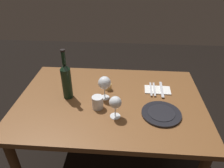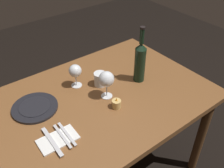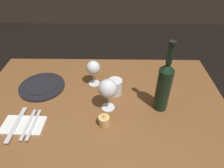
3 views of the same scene
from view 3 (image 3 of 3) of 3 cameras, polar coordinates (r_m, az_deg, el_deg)
The scene contains 11 objects.
dining_table at distance 1.09m, azimuth -3.08°, elevation -9.40°, with size 1.30×0.90×0.74m.
wine_glass_left at distance 0.93m, azimuth -1.24°, elevation -1.46°, with size 0.09×0.09×0.17m.
wine_glass_right at distance 1.10m, azimuth -5.39°, elevation 4.52°, with size 0.08×0.08×0.15m.
wine_bottle at distance 0.95m, azimuth 14.61°, elevation -0.39°, with size 0.07×0.07×0.36m.
water_tumbler at distance 1.07m, azimuth 0.89°, elevation -0.99°, with size 0.08×0.08×0.09m.
votive_candle at distance 0.92m, azimuth -2.26°, elevation -10.54°, with size 0.05×0.05×0.07m.
dinner_plate at distance 1.20m, azimuth -19.35°, elevation -0.62°, with size 0.25×0.25×0.02m.
folded_napkin at distance 1.02m, azimuth -24.02°, elevation -10.66°, with size 0.19×0.12×0.01m.
fork_inner at distance 1.00m, azimuth -22.80°, elevation -10.53°, with size 0.02×0.18×0.00m.
fork_outer at distance 0.99m, azimuth -21.45°, elevation -10.65°, with size 0.02×0.18×0.00m.
table_knife at distance 1.02m, azimuth -25.67°, elevation -10.27°, with size 0.03×0.21×0.00m.
Camera 3 is at (-0.07, 0.74, 1.45)m, focal length 32.00 mm.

